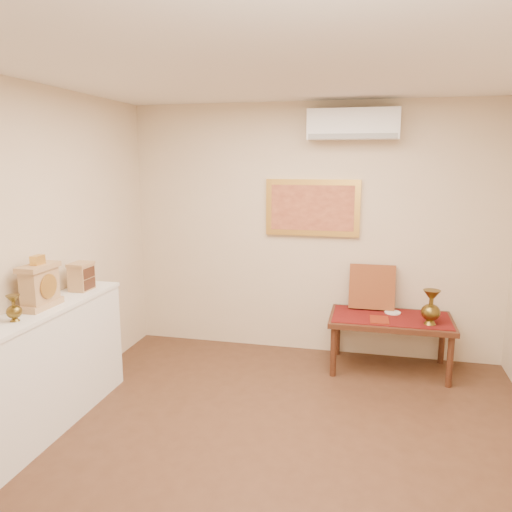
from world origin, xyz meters
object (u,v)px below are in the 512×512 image
(brass_urn_tall, at_px, (431,303))
(wooden_chest, at_px, (82,276))
(mantel_clock, at_px, (40,286))
(low_table, at_px, (390,324))
(display_ledge, at_px, (36,374))

(brass_urn_tall, relative_size, wooden_chest, 1.68)
(mantel_clock, bearing_deg, wooden_chest, 89.18)
(mantel_clock, bearing_deg, low_table, 33.01)
(display_ledge, height_order, low_table, display_ledge)
(brass_urn_tall, xyz_separation_m, low_table, (-0.36, 0.15, -0.28))
(display_ledge, bearing_deg, wooden_chest, 89.67)
(brass_urn_tall, relative_size, low_table, 0.34)
(brass_urn_tall, xyz_separation_m, mantel_clock, (-3.03, -1.59, 0.39))
(display_ledge, xyz_separation_m, low_table, (2.67, 1.88, -0.01))
(wooden_chest, bearing_deg, brass_urn_tall, 19.04)
(mantel_clock, xyz_separation_m, low_table, (2.68, 1.74, -0.67))
(display_ledge, xyz_separation_m, mantel_clock, (-0.00, 0.14, 0.66))
(brass_urn_tall, height_order, low_table, brass_urn_tall)
(display_ledge, height_order, wooden_chest, wooden_chest)
(wooden_chest, bearing_deg, display_ledge, -90.33)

